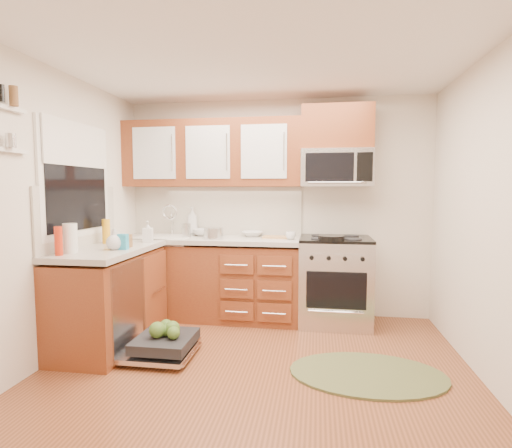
% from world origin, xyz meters
% --- Properties ---
extents(floor, '(3.50, 3.50, 0.00)m').
position_xyz_m(floor, '(0.00, 0.00, 0.00)').
color(floor, brown).
rests_on(floor, ground).
extents(ceiling, '(3.50, 3.50, 0.00)m').
position_xyz_m(ceiling, '(0.00, 0.00, 2.50)').
color(ceiling, white).
rests_on(ceiling, ground).
extents(wall_back, '(3.50, 0.04, 2.50)m').
position_xyz_m(wall_back, '(0.00, 1.75, 1.25)').
color(wall_back, silver).
rests_on(wall_back, ground).
extents(wall_front, '(3.50, 0.04, 2.50)m').
position_xyz_m(wall_front, '(0.00, -1.75, 1.25)').
color(wall_front, silver).
rests_on(wall_front, ground).
extents(wall_left, '(0.04, 3.50, 2.50)m').
position_xyz_m(wall_left, '(-1.75, 0.00, 1.25)').
color(wall_left, silver).
rests_on(wall_left, ground).
extents(wall_right, '(0.04, 3.50, 2.50)m').
position_xyz_m(wall_right, '(1.75, 0.00, 1.25)').
color(wall_right, silver).
rests_on(wall_right, ground).
extents(base_cabinet_back, '(2.05, 0.60, 0.85)m').
position_xyz_m(base_cabinet_back, '(-0.73, 1.45, 0.42)').
color(base_cabinet_back, maroon).
rests_on(base_cabinet_back, ground).
extents(base_cabinet_left, '(0.60, 1.25, 0.85)m').
position_xyz_m(base_cabinet_left, '(-1.45, 0.52, 0.42)').
color(base_cabinet_left, maroon).
rests_on(base_cabinet_left, ground).
extents(countertop_back, '(2.07, 0.64, 0.05)m').
position_xyz_m(countertop_back, '(-0.72, 1.44, 0.90)').
color(countertop_back, '#ADA89E').
rests_on(countertop_back, base_cabinet_back).
extents(countertop_left, '(0.64, 1.27, 0.05)m').
position_xyz_m(countertop_left, '(-1.44, 0.53, 0.90)').
color(countertop_left, '#ADA89E').
rests_on(countertop_left, base_cabinet_left).
extents(backsplash_back, '(2.05, 0.02, 0.57)m').
position_xyz_m(backsplash_back, '(-0.73, 1.74, 1.21)').
color(backsplash_back, beige).
rests_on(backsplash_back, ground).
extents(backsplash_left, '(0.02, 1.25, 0.57)m').
position_xyz_m(backsplash_left, '(-1.74, 0.52, 1.21)').
color(backsplash_left, beige).
rests_on(backsplash_left, ground).
extents(upper_cabinets, '(2.05, 0.35, 0.75)m').
position_xyz_m(upper_cabinets, '(-0.73, 1.57, 1.88)').
color(upper_cabinets, maroon).
rests_on(upper_cabinets, ground).
extents(cabinet_over_mw, '(0.76, 0.35, 0.47)m').
position_xyz_m(cabinet_over_mw, '(0.68, 1.57, 2.13)').
color(cabinet_over_mw, maroon).
rests_on(cabinet_over_mw, ground).
extents(range, '(0.76, 0.64, 0.95)m').
position_xyz_m(range, '(0.68, 1.43, 0.47)').
color(range, silver).
rests_on(range, ground).
extents(microwave, '(0.76, 0.38, 0.40)m').
position_xyz_m(microwave, '(0.68, 1.55, 1.70)').
color(microwave, silver).
rests_on(microwave, ground).
extents(sink, '(0.62, 0.50, 0.26)m').
position_xyz_m(sink, '(-1.25, 1.42, 0.80)').
color(sink, white).
rests_on(sink, ground).
extents(dishwasher, '(0.70, 0.60, 0.20)m').
position_xyz_m(dishwasher, '(-0.86, 0.30, 0.10)').
color(dishwasher, silver).
rests_on(dishwasher, ground).
extents(window, '(0.03, 1.05, 1.05)m').
position_xyz_m(window, '(-1.74, 0.50, 1.55)').
color(window, white).
rests_on(window, ground).
extents(window_blind, '(0.02, 0.96, 0.40)m').
position_xyz_m(window_blind, '(-1.71, 0.50, 1.88)').
color(window_blind, white).
rests_on(window_blind, ground).
extents(shelf_upper, '(0.04, 0.40, 0.03)m').
position_xyz_m(shelf_upper, '(-1.72, -0.35, 2.05)').
color(shelf_upper, white).
rests_on(shelf_upper, ground).
extents(shelf_lower, '(0.04, 0.40, 0.03)m').
position_xyz_m(shelf_lower, '(-1.72, -0.35, 1.75)').
color(shelf_lower, white).
rests_on(shelf_lower, ground).
extents(rug, '(1.39, 1.08, 0.02)m').
position_xyz_m(rug, '(0.89, 0.22, 0.01)').
color(rug, brown).
rests_on(rug, ground).
extents(skillet, '(0.32, 0.32, 0.05)m').
position_xyz_m(skillet, '(0.62, 1.18, 0.98)').
color(skillet, black).
rests_on(skillet, range).
extents(stock_pot, '(0.24, 0.24, 0.13)m').
position_xyz_m(stock_pot, '(-0.64, 1.29, 0.99)').
color(stock_pot, silver).
rests_on(stock_pot, countertop_back).
extents(cutting_board, '(0.29, 0.19, 0.02)m').
position_xyz_m(cutting_board, '(0.02, 1.50, 0.93)').
color(cutting_board, tan).
rests_on(cutting_board, countertop_back).
extents(canister, '(0.13, 0.13, 0.16)m').
position_xyz_m(canister, '(-0.98, 1.39, 1.00)').
color(canister, silver).
rests_on(canister, countertop_back).
extents(paper_towel_roll, '(0.13, 0.13, 0.26)m').
position_xyz_m(paper_towel_roll, '(-1.60, 0.17, 1.05)').
color(paper_towel_roll, white).
rests_on(paper_towel_roll, countertop_left).
extents(mustard_bottle, '(0.10, 0.10, 0.24)m').
position_xyz_m(mustard_bottle, '(-1.62, 0.78, 1.05)').
color(mustard_bottle, '#F0A81A').
rests_on(mustard_bottle, countertop_left).
extents(red_bottle, '(0.08, 0.08, 0.24)m').
position_xyz_m(red_bottle, '(-1.62, 0.04, 1.04)').
color(red_bottle, red).
rests_on(red_bottle, countertop_left).
extents(wooden_box, '(0.13, 0.09, 0.12)m').
position_xyz_m(wooden_box, '(-1.30, 0.55, 0.99)').
color(wooden_box, brown).
rests_on(wooden_box, countertop_left).
extents(blue_carton, '(0.09, 0.06, 0.14)m').
position_xyz_m(blue_carton, '(-1.25, 0.42, 1.00)').
color(blue_carton, '#2A9CC7').
rests_on(blue_carton, countertop_left).
extents(bowl_a, '(0.28, 0.28, 0.06)m').
position_xyz_m(bowl_a, '(-0.26, 1.60, 0.95)').
color(bowl_a, '#999999').
rests_on(bowl_a, countertop_back).
extents(bowl_b, '(0.33, 0.33, 0.08)m').
position_xyz_m(bowl_b, '(-0.84, 1.58, 0.96)').
color(bowl_b, '#999999').
rests_on(bowl_b, countertop_back).
extents(cup, '(0.13, 0.13, 0.09)m').
position_xyz_m(cup, '(0.20, 1.38, 0.97)').
color(cup, '#999999').
rests_on(cup, countertop_back).
extents(soap_bottle_a, '(0.16, 0.16, 0.34)m').
position_xyz_m(soap_bottle_a, '(-1.00, 1.67, 1.09)').
color(soap_bottle_a, '#999999').
rests_on(soap_bottle_a, countertop_back).
extents(soap_bottle_b, '(0.12, 0.12, 0.22)m').
position_xyz_m(soap_bottle_b, '(-1.25, 0.95, 1.03)').
color(soap_bottle_b, '#999999').
rests_on(soap_bottle_b, countertop_left).
extents(soap_bottle_c, '(0.19, 0.19, 0.19)m').
position_xyz_m(soap_bottle_c, '(-1.33, 0.41, 1.02)').
color(soap_bottle_c, '#999999').
rests_on(soap_bottle_c, countertop_left).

